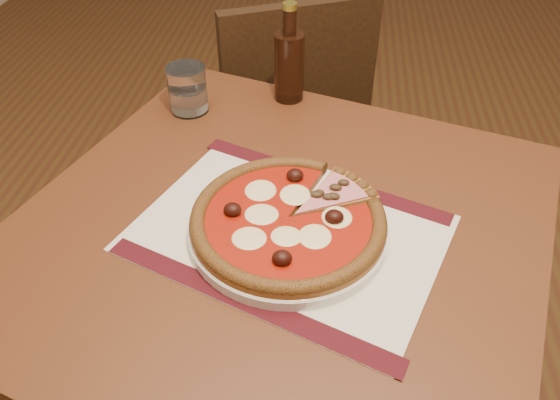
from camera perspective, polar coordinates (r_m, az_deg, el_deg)
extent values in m
cube|color=#553718|center=(2.23, 13.59, 2.23)|extent=(5.00, 6.00, 0.02)
cube|color=#5D2816|center=(0.88, -0.15, -3.33)|extent=(1.00, 1.00, 0.04)
cylinder|color=#5D2816|center=(1.48, -6.92, -1.23)|extent=(0.05, 0.05, 0.71)
cylinder|color=#5D2816|center=(1.35, 20.19, -9.34)|extent=(0.05, 0.05, 0.71)
cube|color=black|center=(1.70, -0.22, 7.96)|extent=(0.54, 0.54, 0.04)
cylinder|color=black|center=(2.01, 3.00, 6.14)|extent=(0.03, 0.03, 0.40)
cylinder|color=black|center=(1.93, -6.73, 4.28)|extent=(0.03, 0.03, 0.40)
cylinder|color=black|center=(1.76, 6.95, -0.04)|extent=(0.03, 0.03, 0.40)
cylinder|color=black|center=(1.67, -4.05, -2.47)|extent=(0.03, 0.03, 0.40)
cube|color=black|center=(1.44, 2.06, 11.94)|extent=(0.38, 0.20, 0.42)
cube|color=beige|center=(0.84, 0.84, -3.46)|extent=(0.54, 0.47, 0.00)
cylinder|color=white|center=(0.84, 0.84, -2.97)|extent=(0.30, 0.30, 0.02)
cylinder|color=#A05D26|center=(0.83, 0.85, -2.22)|extent=(0.30, 0.30, 0.01)
torus|color=brown|center=(0.82, 0.86, -1.92)|extent=(0.30, 0.30, 0.02)
cylinder|color=#941107|center=(0.82, 0.86, -1.87)|extent=(0.25, 0.25, 0.00)
ellipsoid|color=#FFE2AB|center=(0.85, 1.54, 0.58)|extent=(0.05, 0.04, 0.01)
ellipsoid|color=#FFE2AB|center=(0.87, -2.19, 1.30)|extent=(0.05, 0.04, 0.01)
ellipsoid|color=#FFE2AB|center=(0.82, -2.59, -1.29)|extent=(0.05, 0.04, 0.01)
ellipsoid|color=#FFE2AB|center=(0.78, -3.68, -4.10)|extent=(0.05, 0.04, 0.01)
ellipsoid|color=#FFE2AB|center=(0.78, 0.62, -4.10)|extent=(0.05, 0.04, 0.01)
ellipsoid|color=#FFE2AB|center=(0.78, 4.91, -4.56)|extent=(0.05, 0.04, 0.01)
ellipsoid|color=#FFE2AB|center=(0.82, 4.36, -1.65)|extent=(0.05, 0.04, 0.01)
ellipsoid|color=black|center=(0.85, 1.34, 1.70)|extent=(0.03, 0.03, 0.02)
ellipsoid|color=black|center=(0.82, -5.39, -0.47)|extent=(0.03, 0.03, 0.02)
ellipsoid|color=black|center=(0.77, 0.45, -3.94)|extent=(0.03, 0.03, 0.02)
ellipsoid|color=black|center=(0.81, 7.23, -1.35)|extent=(0.03, 0.03, 0.02)
ellipsoid|color=#3C2915|center=(0.84, 4.55, -0.22)|extent=(0.02, 0.01, 0.01)
ellipsoid|color=#3C2915|center=(0.86, 6.58, 0.85)|extent=(0.02, 0.01, 0.01)
ellipsoid|color=#3C2915|center=(0.85, 4.21, 0.12)|extent=(0.02, 0.01, 0.01)
ellipsoid|color=#3C2915|center=(0.87, 5.90, 1.39)|extent=(0.02, 0.01, 0.01)
ellipsoid|color=#3C2915|center=(0.85, 3.80, 0.41)|extent=(0.02, 0.01, 0.01)
ellipsoid|color=#3C2915|center=(0.88, 5.09, 1.85)|extent=(0.02, 0.01, 0.01)
cylinder|color=white|center=(1.12, -9.64, 11.34)|extent=(0.10, 0.10, 0.09)
cylinder|color=#33180C|center=(1.14, 0.96, 13.70)|extent=(0.06, 0.06, 0.14)
cylinder|color=#33180C|center=(1.10, 1.01, 17.91)|extent=(0.03, 0.03, 0.06)
cylinder|color=olive|center=(1.09, 1.04, 19.61)|extent=(0.03, 0.03, 0.01)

